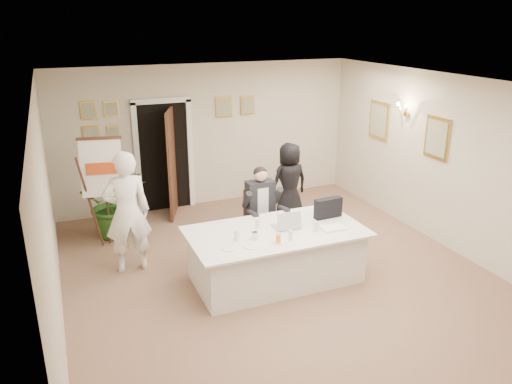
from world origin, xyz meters
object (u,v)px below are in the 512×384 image
object	(u,v)px
paper_stack	(332,228)
steel_jug	(255,236)
standing_man	(127,213)
conference_table	(276,255)
flip_chart	(105,198)
seated_man	(261,209)
standing_woman	(289,182)
potted_palm	(115,202)
oj_glass	(278,239)
laptop	(286,218)
laptop_bag	(328,208)

from	to	relation	value
paper_stack	steel_jug	world-z (taller)	steel_jug
standing_man	steel_jug	distance (m)	1.97
conference_table	flip_chart	world-z (taller)	flip_chart
seated_man	standing_woman	xyz separation A→B (m)	(0.98, 0.99, 0.03)
conference_table	standing_woman	distance (m)	2.34
conference_table	steel_jug	xyz separation A→B (m)	(-0.39, -0.17, 0.44)
standing_woman	paper_stack	distance (m)	2.30
potted_palm	steel_jug	distance (m)	3.07
standing_man	paper_stack	bearing A→B (deg)	153.40
conference_table	oj_glass	size ratio (longest dim) A/B	19.16
oj_glass	laptop	bearing A→B (deg)	55.07
paper_stack	oj_glass	distance (m)	0.92
standing_man	potted_palm	bearing A→B (deg)	-88.10
standing_man	laptop	bearing A→B (deg)	154.13
steel_jug	flip_chart	bearing A→B (deg)	127.28
steel_jug	paper_stack	bearing A→B (deg)	-4.89
potted_palm	laptop	distance (m)	3.22
laptop	conference_table	bearing A→B (deg)	-156.53
oj_glass	standing_man	bearing A→B (deg)	138.88
potted_palm	oj_glass	distance (m)	3.40
laptop	oj_glass	bearing A→B (deg)	-121.88
laptop	laptop_bag	bearing A→B (deg)	9.43
standing_man	standing_woman	world-z (taller)	standing_man
standing_woman	laptop_bag	bearing A→B (deg)	78.04
standing_woman	potted_palm	xyz separation A→B (m)	(-3.09, 0.50, -0.13)
laptop	steel_jug	distance (m)	0.62
steel_jug	standing_man	bearing A→B (deg)	139.52
conference_table	laptop	xyz separation A→B (m)	(0.18, 0.07, 0.52)
seated_man	paper_stack	bearing A→B (deg)	-57.06
standing_man	potted_palm	distance (m)	1.42
oj_glass	paper_stack	bearing A→B (deg)	8.77
laptop	laptop_bag	xyz separation A→B (m)	(0.74, 0.08, 0.01)
conference_table	laptop_bag	bearing A→B (deg)	9.21
potted_palm	paper_stack	world-z (taller)	potted_palm
seated_man	conference_table	bearing A→B (deg)	-92.06
standing_man	oj_glass	world-z (taller)	standing_man
conference_table	steel_jug	size ratio (longest dim) A/B	22.64
conference_table	potted_palm	world-z (taller)	potted_palm
flip_chart	standing_man	xyz separation A→B (m)	(0.21, -0.96, 0.08)
standing_woman	steel_jug	xyz separation A→B (m)	(-1.57, -2.16, 0.09)
flip_chart	paper_stack	xyz separation A→B (m)	(2.85, -2.33, -0.06)
laptop_bag	steel_jug	size ratio (longest dim) A/B	3.93
flip_chart	potted_palm	xyz separation A→B (m)	(0.18, 0.43, -0.24)
conference_table	oj_glass	xyz separation A→B (m)	(-0.15, -0.41, 0.45)
laptop	paper_stack	world-z (taller)	laptop
seated_man	potted_palm	bearing A→B (deg)	153.81
conference_table	laptop_bag	xyz separation A→B (m)	(0.92, 0.15, 0.53)
paper_stack	laptop_bag	bearing A→B (deg)	68.61
flip_chart	laptop_bag	size ratio (longest dim) A/B	4.25
standing_woman	conference_table	bearing A→B (deg)	55.40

